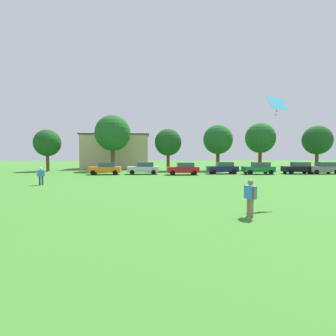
{
  "coord_description": "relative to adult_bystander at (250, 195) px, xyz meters",
  "views": [
    {
      "loc": [
        1.67,
        1.2,
        3.01
      ],
      "look_at": [
        2.36,
        10.31,
        2.52
      ],
      "focal_mm": 30.47,
      "sensor_mm": 36.0,
      "label": 1
    }
  ],
  "objects": [
    {
      "name": "tree_far_right",
      "position": [
        23.76,
        33.01,
        4.06
      ],
      "size": [
        4.85,
        4.85,
        7.56
      ],
      "color": "brown",
      "rests_on": "ground"
    },
    {
      "name": "parked_car_black_5",
      "position": [
        16.79,
        26.1,
        -0.19
      ],
      "size": [
        4.3,
        2.02,
        1.68
      ],
      "rotation": [
        0.0,
        0.0,
        3.14
      ],
      "color": "black",
      "rests_on": "ground"
    },
    {
      "name": "parked_car_orange_0",
      "position": [
        -10.47,
        26.83,
        -0.19
      ],
      "size": [
        4.3,
        2.02,
        1.68
      ],
      "rotation": [
        0.0,
        0.0,
        3.14
      ],
      "color": "orange",
      "rests_on": "ground"
    },
    {
      "name": "tree_left",
      "position": [
        -10.46,
        35.47,
        5.23
      ],
      "size": [
        5.96,
        5.96,
        9.29
      ],
      "color": "brown",
      "rests_on": "ground"
    },
    {
      "name": "parked_car_silver_1",
      "position": [
        -5.25,
        27.11,
        -0.19
      ],
      "size": [
        4.3,
        2.02,
        1.68
      ],
      "rotation": [
        0.0,
        0.0,
        3.14
      ],
      "color": "silver",
      "rests_on": "ground"
    },
    {
      "name": "parked_car_gray_6",
      "position": [
        20.31,
        25.84,
        -0.19
      ],
      "size": [
        4.3,
        2.02,
        1.68
      ],
      "rotation": [
        0.0,
        0.0,
        3.14
      ],
      "color": "slate",
      "rests_on": "ground"
    },
    {
      "name": "tree_right",
      "position": [
        15.14,
        35.97,
        4.52
      ],
      "size": [
        5.29,
        5.29,
        8.24
      ],
      "color": "brown",
      "rests_on": "ground"
    },
    {
      "name": "kite",
      "position": [
        3.08,
        3.97,
        4.91
      ],
      "size": [
        1.34,
        0.94,
        1.13
      ],
      "color": "#3FBFE5"
    },
    {
      "name": "tree_center_left",
      "position": [
        -1.24,
        34.46,
        3.67
      ],
      "size": [
        4.48,
        4.48,
        6.98
      ],
      "color": "brown",
      "rests_on": "ground"
    },
    {
      "name": "ground_plane",
      "position": [
        -6.5,
        15.92,
        -1.05
      ],
      "size": [
        160.0,
        160.0,
        0.0
      ],
      "primitive_type": "plane",
      "color": "#387528"
    },
    {
      "name": "house_left",
      "position": [
        -10.75,
        42.52,
        2.24
      ],
      "size": [
        12.79,
        6.5,
        6.55
      ],
      "color": "beige",
      "rests_on": "ground"
    },
    {
      "name": "bystander_near_trees",
      "position": [
        -14.65,
        14.37,
        -0.06
      ],
      "size": [
        0.79,
        0.33,
        1.66
      ],
      "rotation": [
        0.0,
        0.0,
        3.19
      ],
      "color": "navy",
      "rests_on": "ground"
    },
    {
      "name": "tree_far_left",
      "position": [
        -21.0,
        35.12,
        3.55
      ],
      "size": [
        4.37,
        4.37,
        6.81
      ],
      "color": "brown",
      "rests_on": "ground"
    },
    {
      "name": "adult_bystander",
      "position": [
        0.0,
        0.0,
        0.0
      ],
      "size": [
        0.45,
        0.82,
        1.76
      ],
      "rotation": [
        0.0,
        0.0,
        4.96
      ],
      "color": "#8C7259",
      "rests_on": "ground"
    },
    {
      "name": "tree_center_right",
      "position": [
        7.18,
        34.44,
        4.16
      ],
      "size": [
        4.95,
        4.95,
        7.71
      ],
      "color": "brown",
      "rests_on": "ground"
    },
    {
      "name": "parked_car_red_2",
      "position": [
        0.19,
        25.57,
        -0.19
      ],
      "size": [
        4.3,
        2.02,
        1.68
      ],
      "rotation": [
        0.0,
        0.0,
        3.14
      ],
      "color": "red",
      "rests_on": "ground"
    },
    {
      "name": "parked_car_green_4",
      "position": [
        10.89,
        25.92,
        -0.19
      ],
      "size": [
        4.3,
        2.02,
        1.68
      ],
      "rotation": [
        0.0,
        0.0,
        3.14
      ],
      "color": "#196B38",
      "rests_on": "ground"
    },
    {
      "name": "parked_car_navy_3",
      "position": [
        6.06,
        27.02,
        -0.19
      ],
      "size": [
        4.3,
        2.02,
        1.68
      ],
      "rotation": [
        0.0,
        0.0,
        3.14
      ],
      "color": "#141E4C",
      "rests_on": "ground"
    }
  ]
}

